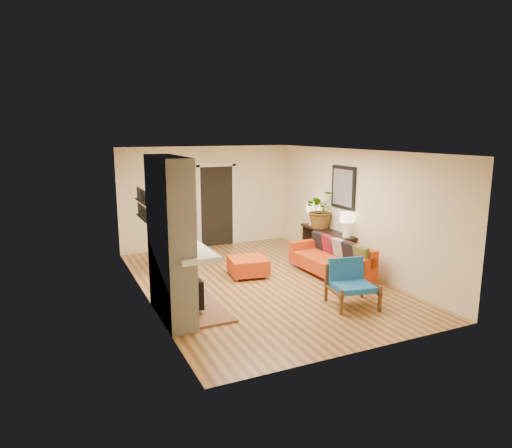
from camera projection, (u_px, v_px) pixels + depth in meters
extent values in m
plane|color=#BC8B48|center=(260.00, 282.00, 9.15)|extent=(6.50, 6.50, 0.00)
plane|color=white|center=(260.00, 151.00, 8.64)|extent=(6.50, 6.50, 0.00)
plane|color=#FAEFC3|center=(207.00, 197.00, 11.79)|extent=(4.50, 0.00, 4.50)
plane|color=#FAEFC3|center=(365.00, 260.00, 6.00)|extent=(4.50, 0.00, 4.50)
plane|color=#FAEFC3|center=(144.00, 228.00, 7.97)|extent=(0.00, 6.50, 6.50)
plane|color=#FAEFC3|center=(355.00, 210.00, 9.82)|extent=(0.00, 6.50, 6.50)
cube|color=black|center=(216.00, 206.00, 11.91)|extent=(0.88, 0.06, 2.10)
cube|color=white|center=(199.00, 207.00, 11.70)|extent=(0.10, 0.08, 2.18)
cube|color=white|center=(234.00, 205.00, 12.11)|extent=(0.10, 0.08, 2.18)
cube|color=white|center=(216.00, 165.00, 11.69)|extent=(1.08, 0.08, 0.10)
cube|color=black|center=(343.00, 187.00, 10.07)|extent=(0.04, 0.85, 0.95)
cube|color=slate|center=(342.00, 187.00, 10.06)|extent=(0.01, 0.70, 0.80)
cube|color=black|center=(142.00, 218.00, 8.28)|extent=(0.06, 0.95, 0.02)
cube|color=black|center=(141.00, 202.00, 8.22)|extent=(0.06, 0.95, 0.02)
cube|color=white|center=(169.00, 204.00, 7.06)|extent=(0.42, 1.50, 1.48)
cube|color=white|center=(172.00, 284.00, 7.32)|extent=(0.42, 1.50, 1.12)
cube|color=white|center=(186.00, 249.00, 7.31)|extent=(0.60, 1.68, 0.08)
cube|color=black|center=(185.00, 289.00, 7.43)|extent=(0.03, 0.72, 0.78)
cube|color=brown|center=(203.00, 311.00, 7.63)|extent=(0.75, 1.30, 0.04)
cube|color=black|center=(192.00, 294.00, 7.49)|extent=(0.30, 0.36, 0.48)
cylinder|color=black|center=(191.00, 268.00, 7.41)|extent=(0.10, 0.10, 0.40)
cube|color=gold|center=(183.00, 210.00, 7.17)|extent=(0.04, 0.95, 0.95)
cube|color=silver|center=(184.00, 210.00, 7.18)|extent=(0.01, 0.82, 0.82)
cylinder|color=silver|center=(343.00, 288.00, 8.66)|extent=(0.04, 0.04, 0.09)
cylinder|color=silver|center=(370.00, 283.00, 8.95)|extent=(0.04, 0.04, 0.09)
cylinder|color=silver|center=(295.00, 264.00, 10.18)|extent=(0.04, 0.04, 0.09)
cylinder|color=silver|center=(319.00, 261.00, 10.48)|extent=(0.04, 0.04, 0.09)
cube|color=#BB3F11|center=(330.00, 264.00, 9.53)|extent=(0.92, 1.99, 0.28)
cube|color=#BB3F11|center=(343.00, 249.00, 9.62)|extent=(0.26, 1.97, 0.33)
cube|color=#BB3F11|center=(359.00, 265.00, 8.70)|extent=(0.85, 0.20, 0.19)
cube|color=#BB3F11|center=(307.00, 244.00, 10.27)|extent=(0.85, 0.20, 0.19)
cube|color=#505E28|center=(362.00, 256.00, 8.90)|extent=(0.20, 0.38, 0.39)
cube|color=black|center=(350.00, 251.00, 9.22)|extent=(0.20, 0.38, 0.39)
cube|color=#9A9B96|center=(338.00, 247.00, 9.55)|extent=(0.20, 0.38, 0.39)
cube|color=maroon|center=(329.00, 244.00, 9.84)|extent=(0.20, 0.38, 0.39)
cube|color=black|center=(319.00, 240.00, 10.16)|extent=(0.20, 0.38, 0.39)
cylinder|color=silver|center=(237.00, 280.00, 9.17)|extent=(0.04, 0.04, 0.06)
cylinder|color=silver|center=(266.00, 277.00, 9.33)|extent=(0.04, 0.04, 0.06)
cylinder|color=silver|center=(230.00, 271.00, 9.75)|extent=(0.04, 0.04, 0.06)
cylinder|color=silver|center=(258.00, 269.00, 9.91)|extent=(0.04, 0.04, 0.06)
cube|color=#BB3F11|center=(248.00, 266.00, 9.50)|extent=(0.86, 0.86, 0.32)
cube|color=brown|center=(334.00, 291.00, 7.76)|extent=(0.18, 0.73, 0.05)
cube|color=brown|center=(341.00, 302.00, 7.47)|extent=(0.06, 0.06, 0.43)
cube|color=brown|center=(326.00, 283.00, 8.06)|extent=(0.06, 0.06, 0.68)
cube|color=brown|center=(371.00, 288.00, 7.93)|extent=(0.18, 0.73, 0.05)
cube|color=brown|center=(380.00, 299.00, 7.64)|extent=(0.06, 0.06, 0.43)
cube|color=brown|center=(362.00, 280.00, 8.22)|extent=(0.06, 0.06, 0.68)
cube|color=blue|center=(353.00, 286.00, 7.83)|extent=(0.74, 0.71, 0.10)
cube|color=blue|center=(346.00, 269.00, 8.06)|extent=(0.66, 0.28, 0.40)
cube|color=brown|center=(173.00, 238.00, 9.86)|extent=(0.70, 0.97, 0.04)
cylinder|color=brown|center=(165.00, 260.00, 9.47)|extent=(0.04, 0.04, 0.67)
cylinder|color=brown|center=(190.00, 258.00, 9.66)|extent=(0.04, 0.04, 0.67)
cylinder|color=brown|center=(158.00, 251.00, 10.21)|extent=(0.04, 0.04, 0.67)
cylinder|color=brown|center=(181.00, 249.00, 10.40)|extent=(0.04, 0.04, 0.67)
cube|color=brown|center=(186.00, 257.00, 9.41)|extent=(0.41, 0.41, 0.04)
cube|color=brown|center=(184.00, 244.00, 9.54)|extent=(0.40, 0.06, 0.43)
cylinder|color=brown|center=(180.00, 270.00, 9.25)|extent=(0.03, 0.03, 0.41)
cylinder|color=brown|center=(196.00, 268.00, 9.37)|extent=(0.03, 0.03, 0.41)
cylinder|color=brown|center=(177.00, 266.00, 9.54)|extent=(0.03, 0.03, 0.41)
cylinder|color=brown|center=(192.00, 264.00, 9.66)|extent=(0.03, 0.03, 0.41)
cube|color=brown|center=(174.00, 244.00, 10.52)|extent=(0.41, 0.41, 0.04)
cube|color=brown|center=(175.00, 235.00, 10.31)|extent=(0.40, 0.06, 0.43)
cylinder|color=brown|center=(169.00, 255.00, 10.36)|extent=(0.03, 0.03, 0.41)
cylinder|color=brown|center=(182.00, 254.00, 10.48)|extent=(0.03, 0.03, 0.41)
cylinder|color=brown|center=(166.00, 252.00, 10.65)|extent=(0.03, 0.03, 0.41)
cylinder|color=brown|center=(179.00, 250.00, 10.77)|extent=(0.03, 0.03, 0.41)
cube|color=black|center=(327.00, 231.00, 10.54)|extent=(0.34, 1.85, 0.05)
cube|color=black|center=(349.00, 255.00, 9.85)|extent=(0.30, 0.04, 0.68)
cube|color=black|center=(308.00, 239.00, 11.36)|extent=(0.30, 0.04, 0.68)
cone|color=white|center=(346.00, 230.00, 9.85)|extent=(0.18, 0.18, 0.30)
cylinder|color=white|center=(347.00, 222.00, 9.81)|extent=(0.03, 0.03, 0.06)
cylinder|color=#FFEABF|center=(347.00, 217.00, 9.79)|extent=(0.30, 0.30, 0.22)
cone|color=white|center=(312.00, 219.00, 11.09)|extent=(0.18, 0.18, 0.30)
cylinder|color=white|center=(312.00, 212.00, 11.05)|extent=(0.03, 0.03, 0.06)
cylinder|color=#FFEABF|center=(313.00, 208.00, 11.03)|extent=(0.30, 0.30, 0.22)
imported|color=#1E5919|center=(321.00, 209.00, 10.67)|extent=(0.86, 0.76, 0.91)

